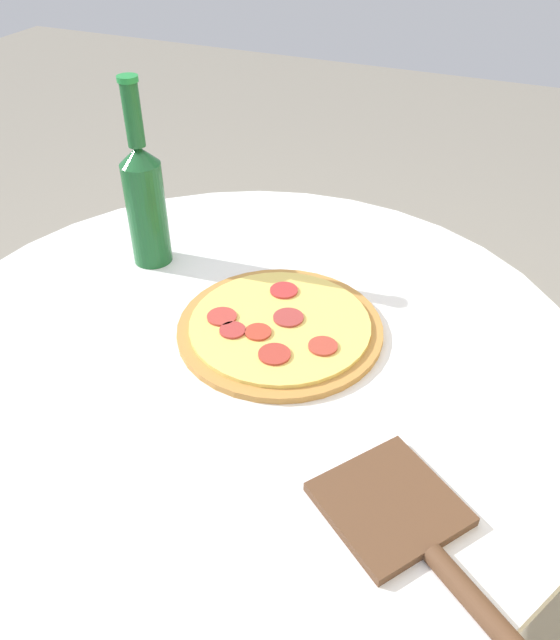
% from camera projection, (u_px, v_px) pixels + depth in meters
% --- Properties ---
extents(ground_plane, '(8.00, 8.00, 0.00)m').
position_uv_depth(ground_plane, '(258.00, 614.00, 1.33)').
color(ground_plane, gray).
extents(table, '(0.95, 0.95, 0.75)m').
position_uv_depth(table, '(249.00, 426.00, 0.97)').
color(table, white).
rests_on(table, ground_plane).
extents(pizza, '(0.29, 0.29, 0.02)m').
position_uv_depth(pizza, '(280.00, 327.00, 0.89)').
color(pizza, '#B77F3D').
rests_on(pizza, table).
extents(beer_bottle, '(0.06, 0.06, 0.30)m').
position_uv_depth(beer_bottle, '(145.00, 199.00, 0.98)').
color(beer_bottle, '#195628').
rests_on(beer_bottle, table).
extents(pizza_paddle, '(0.23, 0.28, 0.02)m').
position_uv_depth(pizza_paddle, '(414.00, 532.00, 0.63)').
color(pizza_paddle, brown).
rests_on(pizza_paddle, table).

